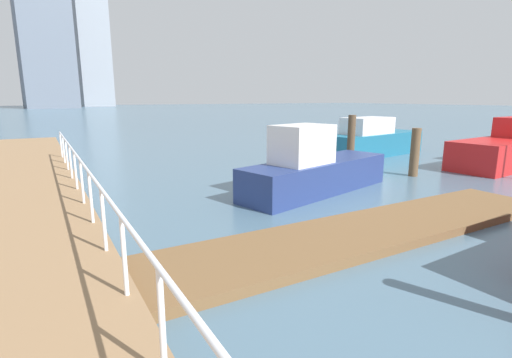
{
  "coord_description": "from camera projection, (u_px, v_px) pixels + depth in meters",
  "views": [
    {
      "loc": [
        -3.92,
        2.54,
        2.87
      ],
      "look_at": [
        0.36,
        10.03,
        1.02
      ],
      "focal_mm": 26.67,
      "sensor_mm": 36.0,
      "label": 1
    }
  ],
  "objects": [
    {
      "name": "dock_piling_2",
      "position": [
        415.0,
        152.0,
        14.03
      ],
      "size": [
        0.33,
        0.33,
        1.78
      ],
      "primitive_type": "cylinder",
      "color": "brown",
      "rests_on": "ground_plane"
    },
    {
      "name": "moored_boat_4",
      "position": [
        314.0,
        170.0,
        11.58
      ],
      "size": [
        5.76,
        2.82,
        2.1
      ],
      "color": "navy",
      "rests_on": "ground_plane"
    },
    {
      "name": "dock_piling_3",
      "position": [
        351.0,
        143.0,
        15.08
      ],
      "size": [
        0.3,
        0.3,
        2.21
      ],
      "primitive_type": "cylinder",
      "color": "brown",
      "rests_on": "ground_plane"
    },
    {
      "name": "boardwalk_railing",
      "position": [
        111.0,
        215.0,
        5.39
      ],
      "size": [
        0.06,
        24.89,
        1.08
      ],
      "color": "white",
      "rests_on": "boardwalk"
    },
    {
      "name": "floating_dock",
      "position": [
        366.0,
        232.0,
        8.04
      ],
      "size": [
        10.76,
        2.0,
        0.18
      ],
      "primitive_type": "cube",
      "color": "brown",
      "rests_on": "ground_plane"
    },
    {
      "name": "moored_boat_1",
      "position": [
        373.0,
        140.0,
        19.15
      ],
      "size": [
        6.22,
        2.66,
        1.92
      ],
      "color": "#1E6B8C",
      "rests_on": "ground_plane"
    },
    {
      "name": "ground_plane",
      "position": [
        141.0,
        162.0,
        17.33
      ],
      "size": [
        300.0,
        300.0,
        0.0
      ],
      "primitive_type": "plane",
      "color": "slate"
    }
  ]
}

